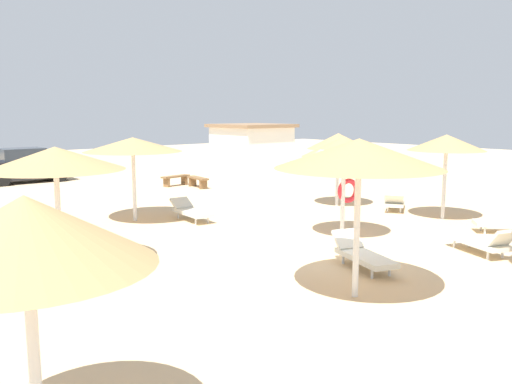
{
  "coord_description": "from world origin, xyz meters",
  "views": [
    {
      "loc": [
        -10.05,
        -8.65,
        3.52
      ],
      "look_at": [
        0.0,
        3.0,
        1.2
      ],
      "focal_mm": 37.52,
      "sensor_mm": 36.0,
      "label": 1
    }
  ],
  "objects_px": {
    "parasol_7": "(344,148)",
    "bench_1": "(176,179)",
    "parasol_1": "(446,143)",
    "parasol_2": "(133,145)",
    "parasol_0": "(338,141)",
    "lounger_5": "(362,254)",
    "beach_cabana": "(252,147)",
    "parasol_4": "(26,232)",
    "parked_car": "(26,166)",
    "lounger_0": "(395,202)",
    "lounger_1": "(510,223)",
    "lounger_2": "(191,211)",
    "bench_0": "(198,180)",
    "parasol_5": "(359,154)",
    "parasol_6": "(55,159)",
    "lounger_3": "(482,241)"
  },
  "relations": [
    {
      "from": "parasol_7",
      "to": "bench_1",
      "type": "xyz_separation_m",
      "value": [
        2.13,
        12.1,
        -2.18
      ]
    },
    {
      "from": "parasol_1",
      "to": "parasol_2",
      "type": "relative_size",
      "value": 0.89
    },
    {
      "from": "parasol_0",
      "to": "lounger_5",
      "type": "relative_size",
      "value": 1.37
    },
    {
      "from": "lounger_5",
      "to": "beach_cabana",
      "type": "height_order",
      "value": "beach_cabana"
    },
    {
      "from": "parasol_2",
      "to": "parasol_4",
      "type": "bearing_deg",
      "value": -122.59
    },
    {
      "from": "parked_car",
      "to": "lounger_0",
      "type": "bearing_deg",
      "value": -65.83
    },
    {
      "from": "beach_cabana",
      "to": "parked_car",
      "type": "bearing_deg",
      "value": 166.64
    },
    {
      "from": "parasol_2",
      "to": "lounger_1",
      "type": "distance_m",
      "value": 11.7
    },
    {
      "from": "parasol_0",
      "to": "lounger_5",
      "type": "distance_m",
      "value": 8.45
    },
    {
      "from": "lounger_5",
      "to": "bench_1",
      "type": "distance_m",
      "value": 14.95
    },
    {
      "from": "lounger_2",
      "to": "bench_0",
      "type": "height_order",
      "value": "lounger_2"
    },
    {
      "from": "parasol_5",
      "to": "parasol_6",
      "type": "xyz_separation_m",
      "value": [
        -3.61,
        5.45,
        -0.24
      ]
    },
    {
      "from": "lounger_3",
      "to": "bench_1",
      "type": "distance_m",
      "value": 15.59
    },
    {
      "from": "lounger_2",
      "to": "parasol_7",
      "type": "bearing_deg",
      "value": -68.45
    },
    {
      "from": "parasol_5",
      "to": "parasol_7",
      "type": "xyz_separation_m",
      "value": [
        3.62,
        3.37,
        -0.22
      ]
    },
    {
      "from": "lounger_5",
      "to": "beach_cabana",
      "type": "xyz_separation_m",
      "value": [
        11.5,
        17.43,
        1.09
      ]
    },
    {
      "from": "lounger_0",
      "to": "lounger_2",
      "type": "relative_size",
      "value": 0.98
    },
    {
      "from": "parasol_0",
      "to": "lounger_2",
      "type": "relative_size",
      "value": 1.38
    },
    {
      "from": "parasol_6",
      "to": "lounger_2",
      "type": "xyz_separation_m",
      "value": [
        5.33,
        2.73,
        -2.19
      ]
    },
    {
      "from": "parasol_2",
      "to": "lounger_5",
      "type": "distance_m",
      "value": 8.56
    },
    {
      "from": "parasol_4",
      "to": "lounger_1",
      "type": "bearing_deg",
      "value": 6.25
    },
    {
      "from": "parasol_0",
      "to": "bench_1",
      "type": "height_order",
      "value": "parasol_0"
    },
    {
      "from": "parasol_4",
      "to": "lounger_3",
      "type": "bearing_deg",
      "value": 4.81
    },
    {
      "from": "parked_car",
      "to": "parasol_7",
      "type": "bearing_deg",
      "value": -81.05
    },
    {
      "from": "parasol_7",
      "to": "parked_car",
      "type": "distance_m",
      "value": 18.4
    },
    {
      "from": "parasol_5",
      "to": "lounger_1",
      "type": "distance_m",
      "value": 8.1
    },
    {
      "from": "parasol_6",
      "to": "lounger_1",
      "type": "relative_size",
      "value": 1.62
    },
    {
      "from": "lounger_0",
      "to": "parked_car",
      "type": "bearing_deg",
      "value": 114.17
    },
    {
      "from": "lounger_5",
      "to": "bench_0",
      "type": "xyz_separation_m",
      "value": [
        4.59,
        13.18,
        0.03
      ]
    },
    {
      "from": "parasol_4",
      "to": "lounger_5",
      "type": "bearing_deg",
      "value": 15.08
    },
    {
      "from": "lounger_0",
      "to": "parasol_4",
      "type": "bearing_deg",
      "value": -158.05
    },
    {
      "from": "parasol_7",
      "to": "beach_cabana",
      "type": "distance_m",
      "value": 17.93
    },
    {
      "from": "parasol_7",
      "to": "parked_car",
      "type": "height_order",
      "value": "parasol_7"
    },
    {
      "from": "parasol_7",
      "to": "lounger_2",
      "type": "distance_m",
      "value": 5.62
    },
    {
      "from": "parked_car",
      "to": "parasol_0",
      "type": "bearing_deg",
      "value": -65.46
    },
    {
      "from": "parasol_7",
      "to": "parasol_0",
      "type": "bearing_deg",
      "value": 42.35
    },
    {
      "from": "parasol_6",
      "to": "bench_0",
      "type": "bearing_deg",
      "value": 41.97
    },
    {
      "from": "parasol_6",
      "to": "lounger_2",
      "type": "distance_m",
      "value": 6.37
    },
    {
      "from": "parasol_7",
      "to": "lounger_0",
      "type": "height_order",
      "value": "parasol_7"
    },
    {
      "from": "lounger_2",
      "to": "parked_car",
      "type": "distance_m",
      "value": 13.33
    },
    {
      "from": "parasol_2",
      "to": "lounger_3",
      "type": "distance_m",
      "value": 10.63
    },
    {
      "from": "lounger_1",
      "to": "parasol_7",
      "type": "bearing_deg",
      "value": 144.96
    },
    {
      "from": "lounger_1",
      "to": "lounger_3",
      "type": "relative_size",
      "value": 0.95
    },
    {
      "from": "bench_1",
      "to": "parasol_7",
      "type": "bearing_deg",
      "value": -100.0
    },
    {
      "from": "lounger_2",
      "to": "bench_1",
      "type": "height_order",
      "value": "lounger_2"
    },
    {
      "from": "lounger_1",
      "to": "lounger_2",
      "type": "relative_size",
      "value": 0.94
    },
    {
      "from": "parasol_6",
      "to": "lounger_3",
      "type": "height_order",
      "value": "parasol_6"
    },
    {
      "from": "parasol_7",
      "to": "lounger_3",
      "type": "relative_size",
      "value": 1.45
    },
    {
      "from": "parasol_0",
      "to": "parasol_5",
      "type": "height_order",
      "value": "parasol_5"
    },
    {
      "from": "bench_0",
      "to": "lounger_3",
      "type": "bearing_deg",
      "value": -95.51
    }
  ]
}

